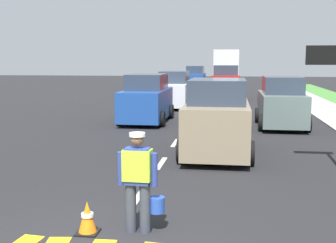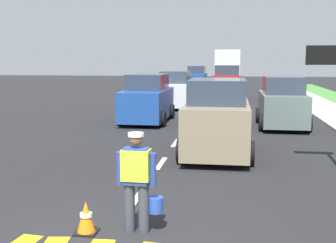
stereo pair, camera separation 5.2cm
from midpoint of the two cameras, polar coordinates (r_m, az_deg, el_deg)
ground_plane at (r=27.09m, az=4.46°, el=2.07°), size 96.00×96.00×0.00m
lane_center_line at (r=31.26m, az=5.01°, el=2.88°), size 0.14×46.40×0.01m
road_worker at (r=7.20m, az=-3.77°, el=-7.28°), size 0.77×0.37×1.67m
lane_direction_sign at (r=12.13m, az=21.05°, el=5.53°), size 1.16×0.11×3.20m
traffic_cone_near at (r=7.45m, az=-10.46°, el=-12.22°), size 0.36×0.36×0.55m
delivery_truck at (r=32.12m, az=7.79°, el=5.84°), size 2.16×4.60×3.54m
car_outgoing_ahead at (r=13.06m, az=6.58°, el=0.21°), size 2.09×4.07×2.27m
car_oncoming_lead at (r=19.93m, az=-2.63°, el=2.86°), size 2.08×4.38×2.18m
car_parked_far at (r=18.93m, az=14.79°, el=2.24°), size 2.02×3.89×2.14m
car_oncoming_third at (r=40.66m, az=3.78°, el=5.57°), size 1.96×4.32×2.25m
car_oncoming_second at (r=25.95m, az=1.01°, el=4.05°), size 2.03×4.28×2.16m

